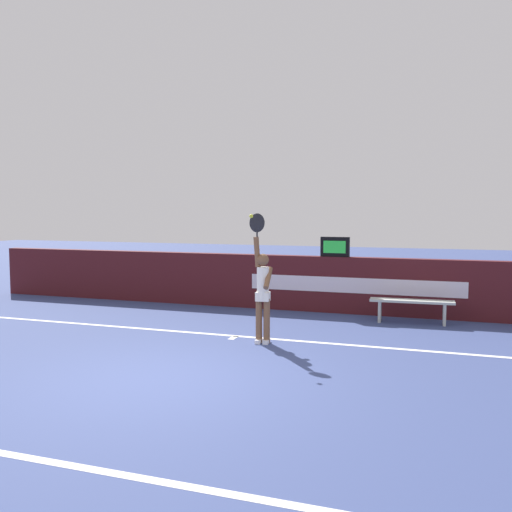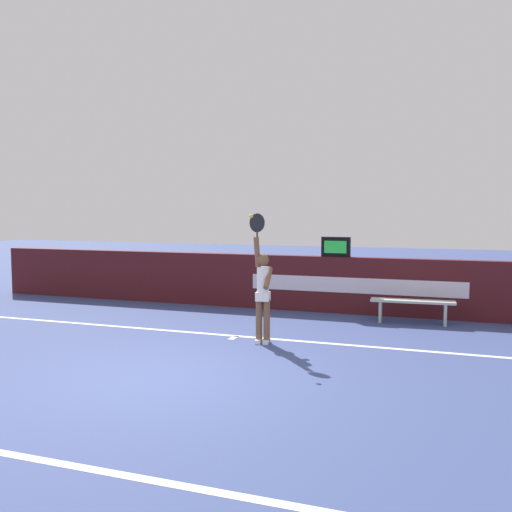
{
  "view_description": "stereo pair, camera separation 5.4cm",
  "coord_description": "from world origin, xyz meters",
  "px_view_note": "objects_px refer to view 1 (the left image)",
  "views": [
    {
      "loc": [
        3.79,
        -6.87,
        2.39
      ],
      "look_at": [
        0.59,
        2.33,
        1.6
      ],
      "focal_mm": 38.96,
      "sensor_mm": 36.0,
      "label": 1
    },
    {
      "loc": [
        3.84,
        -6.86,
        2.39
      ],
      "look_at": [
        0.59,
        2.33,
        1.6
      ],
      "focal_mm": 38.96,
      "sensor_mm": 36.0,
      "label": 2
    }
  ],
  "objects_px": {
    "tennis_ball": "(251,216)",
    "tennis_player": "(263,290)",
    "speed_display": "(335,247)",
    "courtside_bench_near": "(412,305)"
  },
  "relations": [
    {
      "from": "tennis_ball",
      "to": "tennis_player",
      "type": "bearing_deg",
      "value": 73.46
    },
    {
      "from": "tennis_player",
      "to": "tennis_ball",
      "type": "distance_m",
      "value": 1.37
    },
    {
      "from": "speed_display",
      "to": "courtside_bench_near",
      "type": "distance_m",
      "value": 2.27
    },
    {
      "from": "tennis_ball",
      "to": "courtside_bench_near",
      "type": "xyz_separation_m",
      "value": [
        2.54,
        3.06,
        -1.91
      ]
    },
    {
      "from": "tennis_player",
      "to": "courtside_bench_near",
      "type": "xyz_separation_m",
      "value": [
        2.44,
        2.73,
        -0.58
      ]
    },
    {
      "from": "tennis_ball",
      "to": "courtside_bench_near",
      "type": "height_order",
      "value": "tennis_ball"
    },
    {
      "from": "speed_display",
      "to": "tennis_player",
      "type": "xyz_separation_m",
      "value": [
        -0.63,
        -3.46,
        -0.58
      ]
    },
    {
      "from": "tennis_player",
      "to": "tennis_ball",
      "type": "relative_size",
      "value": 34.53
    },
    {
      "from": "tennis_player",
      "to": "tennis_ball",
      "type": "height_order",
      "value": "tennis_player"
    },
    {
      "from": "courtside_bench_near",
      "to": "speed_display",
      "type": "bearing_deg",
      "value": 157.97
    }
  ]
}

